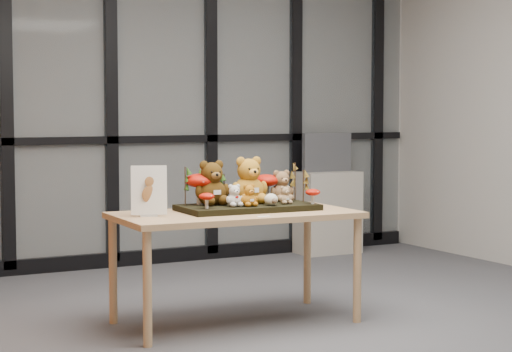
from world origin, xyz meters
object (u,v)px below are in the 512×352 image
bear_brown_medium (212,180)px  bear_tan_back (281,184)px  display_table (235,223)px  diorama_tray (248,207)px  mushroom_back_left (200,187)px  mushroom_front_left (207,200)px  bear_beige_small (285,194)px  plush_cream_hedgehog (271,199)px  sign_holder (149,193)px  cabinet (328,212)px  monitor (327,152)px  mushroom_front_right (313,196)px  bear_white_bow (234,194)px  bear_small_yellow (249,194)px  bear_pooh_yellow (249,178)px  mushroom_back_right (266,186)px

bear_brown_medium → bear_tan_back: bear_brown_medium is taller
display_table → diorama_tray: bearing=26.6°
display_table → bear_tan_back: bear_tan_back is taller
display_table → mushroom_back_left: bearing=130.4°
mushroom_front_left → display_table: bearing=11.4°
bear_beige_small → plush_cream_hedgehog: 0.14m
diorama_tray → mushroom_back_left: 0.32m
diorama_tray → sign_holder: size_ratio=2.82×
display_table → cabinet: size_ratio=2.00×
bear_tan_back → monitor: size_ratio=0.44×
cabinet → display_table: bearing=-133.9°
bear_beige_small → mushroom_back_left: mushroom_back_left is taller
mushroom_front_right → cabinet: 2.66m
bear_tan_back → mushroom_front_right: size_ratio=2.13×
bear_tan_back → mushroom_back_left: bear_tan_back is taller
bear_beige_small → cabinet: bear_beige_small is taller
bear_white_bow → mushroom_front_left: (-0.20, -0.02, -0.02)m
bear_brown_medium → bear_tan_back: 0.49m
bear_tan_back → bear_small_yellow: (-0.33, -0.19, -0.03)m
bear_pooh_yellow → bear_beige_small: (0.18, -0.14, -0.10)m
diorama_tray → mushroom_back_right: size_ratio=4.41×
display_table → mushroom_front_right: 0.52m
bear_beige_small → sign_holder: size_ratio=0.42×
mushroom_back_left → bear_small_yellow: bearing=-47.6°
display_table → bear_tan_back: (0.40, 0.14, 0.21)m
mushroom_back_left → cabinet: size_ratio=0.29×
bear_white_bow → plush_cream_hedgehog: 0.23m
bear_tan_back → bear_beige_small: bear_tan_back is taller
bear_small_yellow → sign_holder: 0.62m
bear_tan_back → sign_holder: (-0.94, -0.10, -0.01)m
bear_beige_small → cabinet: 2.69m
bear_pooh_yellow → bear_white_bow: bearing=-139.4°
bear_small_yellow → monitor: size_ratio=0.30×
mushroom_front_left → bear_beige_small: bearing=1.8°
bear_brown_medium → sign_holder: size_ratio=1.01×
bear_tan_back → sign_holder: bearing=-171.7°
plush_cream_hedgehog → bear_pooh_yellow: bearing=108.5°
monitor → plush_cream_hedgehog: bearing=-129.5°
bear_brown_medium → mushroom_back_right: bearing=7.9°
plush_cream_hedgehog → mushroom_front_left: bearing=178.1°
mushroom_back_left → monitor: 2.85m
sign_holder → mushroom_front_right: bearing=13.1°
bear_tan_back → bear_small_yellow: bearing=-148.5°
mushroom_back_right → mushroom_front_left: mushroom_back_right is taller
bear_pooh_yellow → bear_brown_medium: (-0.24, 0.03, -0.01)m
bear_white_bow → monitor: bearing=48.5°
bear_tan_back → mushroom_front_right: (0.09, -0.24, -0.06)m
bear_white_bow → mushroom_back_right: mushroom_back_right is taller
bear_pooh_yellow → cabinet: (1.83, 1.95, -0.51)m
sign_holder → cabinet: sign_holder is taller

